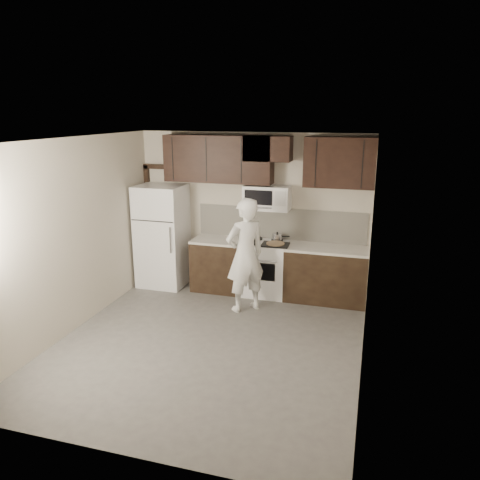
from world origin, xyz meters
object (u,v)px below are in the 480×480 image
at_px(stove, 264,268).
at_px(microwave, 267,198).
at_px(refrigerator, 162,236).
at_px(person, 245,255).

distance_m(stove, microwave, 1.20).
xyz_separation_m(microwave, refrigerator, (-1.85, -0.17, -0.75)).
relative_size(stove, person, 0.53).
bearing_deg(person, stove, -145.01).
distance_m(microwave, refrigerator, 2.00).
xyz_separation_m(stove, person, (-0.13, -0.74, 0.43)).
relative_size(stove, microwave, 1.24).
bearing_deg(refrigerator, microwave, 5.15).
bearing_deg(person, microwave, -143.61).
xyz_separation_m(microwave, person, (-0.13, -0.86, -0.76)).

